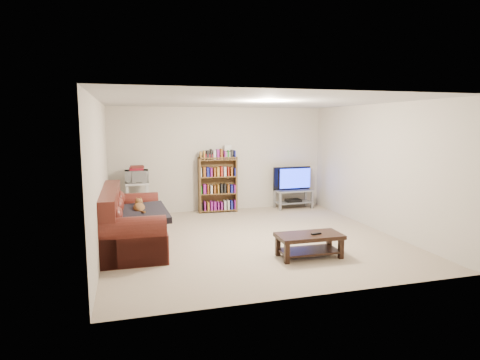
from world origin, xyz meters
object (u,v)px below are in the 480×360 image
object	(u,v)px
sofa	(128,226)
tv_stand	(293,196)
bookshelf	(218,184)
coffee_table	(309,241)

from	to	relation	value
sofa	tv_stand	bearing A→B (deg)	28.88
sofa	bookshelf	world-z (taller)	bookshelf
tv_stand	bookshelf	distance (m)	1.87
sofa	tv_stand	world-z (taller)	sofa
sofa	coffee_table	world-z (taller)	sofa
sofa	tv_stand	size ratio (longest dim) A/B	2.52
sofa	tv_stand	xyz separation A→B (m)	(3.85, 2.05, -0.03)
sofa	bookshelf	bearing A→B (deg)	47.87
coffee_table	sofa	bearing A→B (deg)	153.78
coffee_table	bookshelf	bearing A→B (deg)	101.20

